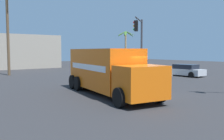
% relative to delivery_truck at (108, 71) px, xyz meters
% --- Properties ---
extents(ground_plane, '(100.00, 100.00, 0.00)m').
position_rel_delivery_truck_xyz_m(ground_plane, '(0.98, -1.58, -1.53)').
color(ground_plane, '#2B2B2D').
extents(sidewalk_corner_far, '(10.26, 10.26, 0.14)m').
position_rel_delivery_truck_xyz_m(sidewalk_corner_far, '(12.84, 10.28, -1.46)').
color(sidewalk_corner_far, '#B2ADA0').
rests_on(sidewalk_corner_far, ground).
extents(delivery_truck, '(3.91, 8.81, 2.92)m').
position_rel_delivery_truck_xyz_m(delivery_truck, '(0.00, 0.00, 0.00)').
color(delivery_truck, orange).
rests_on(delivery_truck, ground).
extents(traffic_light_secondary, '(3.12, 2.53, 5.82)m').
position_rel_delivery_truck_xyz_m(traffic_light_secondary, '(7.35, 5.01, 2.43)').
color(traffic_light_secondary, '#38383D').
rests_on(traffic_light_secondary, sidewalk_corner_far).
extents(sedan_silver, '(2.31, 4.43, 1.31)m').
position_rel_delivery_truck_xyz_m(sedan_silver, '(13.44, 4.27, -0.90)').
color(sedan_silver, '#B7BABF').
rests_on(sedan_silver, ground).
extents(palm_tree_far, '(2.57, 2.36, 5.50)m').
position_rel_delivery_truck_xyz_m(palm_tree_far, '(13.69, 14.84, 2.29)').
color(palm_tree_far, '#7A6647').
rests_on(palm_tree_far, sidewalk_corner_far).
extents(utility_pole, '(0.32, 2.20, 9.48)m').
position_rel_delivery_truck_xyz_m(utility_pole, '(-1.97, 16.72, 3.36)').
color(utility_pole, brown).
rests_on(utility_pole, ground).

